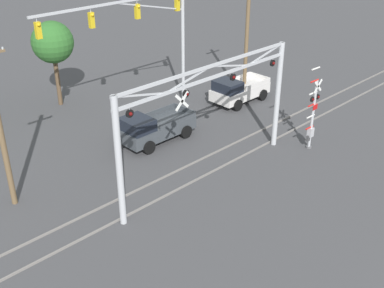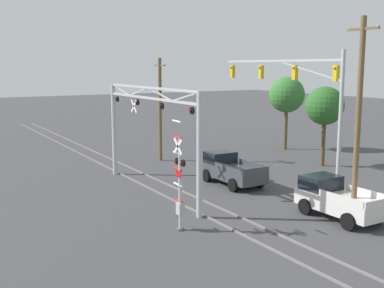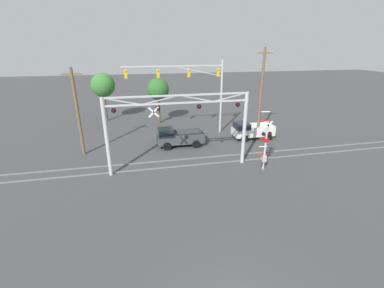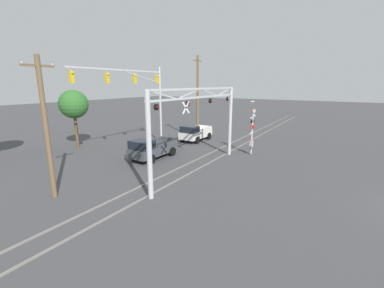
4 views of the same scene
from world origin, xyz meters
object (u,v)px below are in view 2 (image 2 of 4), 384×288
crossing_signal_mast (180,186)px  utility_pole_right (358,119)px  crossing_gantry (149,126)px  utility_pole_left (160,108)px  pickup_truck_lead (230,169)px  pickup_truck_following (337,199)px  traffic_signal_span (305,92)px  background_tree_beyond_span (287,95)px  background_tree_far_left_verge (325,106)px

crossing_signal_mast → utility_pole_right: size_ratio=0.52×
crossing_gantry → utility_pole_left: utility_pole_left is taller
crossing_signal_mast → pickup_truck_lead: 9.67m
pickup_truck_lead → pickup_truck_following: size_ratio=1.06×
pickup_truck_lead → utility_pole_left: size_ratio=0.59×
traffic_signal_span → background_tree_beyond_span: bearing=142.9°
traffic_signal_span → utility_pole_left: size_ratio=1.37×
pickup_truck_lead → utility_pole_right: 10.46m
crossing_signal_mast → background_tree_beyond_span: bearing=127.0°
crossing_gantry → background_tree_beyond_span: 19.23m
traffic_signal_span → background_tree_far_left_verge: size_ratio=1.86×
traffic_signal_span → utility_pole_left: bearing=-162.6°
background_tree_far_left_verge → pickup_truck_following: bearing=-42.5°
traffic_signal_span → utility_pole_left: (-12.42, -3.90, -1.75)m
crossing_gantry → traffic_signal_span: size_ratio=1.04×
traffic_signal_span → background_tree_beyond_span: (-11.34, 8.57, -1.02)m
pickup_truck_lead → utility_pole_left: bearing=-177.9°
crossing_signal_mast → pickup_truck_following: size_ratio=1.12×
background_tree_beyond_span → crossing_gantry: bearing=-66.5°
crossing_signal_mast → utility_pole_right: (3.30, 8.03, 3.02)m
crossing_gantry → background_tree_beyond_span: bearing=113.5°
background_tree_beyond_span → utility_pole_right: bearing=-32.4°
crossing_gantry → crossing_signal_mast: (6.97, -1.80, -2.01)m
pickup_truck_following → background_tree_beyond_span: bearing=145.8°
pickup_truck_following → background_tree_beyond_span: size_ratio=0.69×
traffic_signal_span → background_tree_beyond_span: traffic_signal_span is taller
pickup_truck_lead → background_tree_far_left_verge: (-1.06, 9.47, 3.68)m
utility_pole_left → utility_pole_right: 19.05m
utility_pole_right → pickup_truck_lead: bearing=-175.5°
pickup_truck_lead → utility_pole_right: size_ratio=0.49×
background_tree_far_left_verge → pickup_truck_lead: bearing=-83.6°
pickup_truck_following → crossing_signal_mast: bearing=-106.9°
crossing_signal_mast → background_tree_beyond_span: size_ratio=0.78×
crossing_signal_mast → utility_pole_left: size_ratio=0.63×
traffic_signal_span → utility_pole_right: utility_pole_right is taller
crossing_signal_mast → background_tree_far_left_verge: (-7.32, 16.75, 2.52)m
utility_pole_right → background_tree_far_left_verge: utility_pole_right is taller
crossing_gantry → traffic_signal_span: 9.95m
pickup_truck_lead → background_tree_beyond_span: (-8.37, 12.13, 4.08)m
crossing_gantry → traffic_signal_span: bearing=67.9°
crossing_gantry → pickup_truck_lead: 6.37m
utility_pole_right → background_tree_far_left_verge: bearing=140.6°
pickup_truck_lead → pickup_truck_following: (8.65, 0.58, -0.00)m
utility_pole_left → pickup_truck_following: bearing=2.9°
background_tree_beyond_span → background_tree_far_left_verge: 7.79m
traffic_signal_span → utility_pole_left: 13.14m
pickup_truck_lead → pickup_truck_following: bearing=3.9°
crossing_gantry → background_tree_beyond_span: background_tree_beyond_span is taller
utility_pole_right → background_tree_beyond_span: (-17.92, 11.38, -0.11)m
traffic_signal_span → utility_pole_right: (6.58, -2.81, -0.91)m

